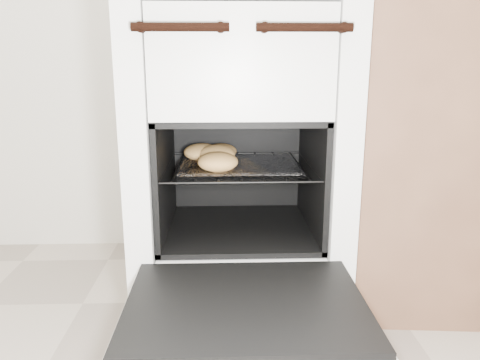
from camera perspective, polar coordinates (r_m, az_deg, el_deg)
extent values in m
cube|color=white|center=(1.53, -0.22, 3.81)|extent=(0.63, 0.67, 0.96)
cylinder|color=black|center=(1.16, -7.28, 18.01)|extent=(0.23, 0.02, 0.02)
cylinder|color=black|center=(1.17, 7.88, 17.95)|extent=(0.23, 0.02, 0.02)
cube|color=black|center=(1.11, 0.71, -15.05)|extent=(0.54, 0.42, 0.03)
cube|color=white|center=(1.12, 0.71, -15.90)|extent=(0.57, 0.44, 0.02)
cylinder|color=black|center=(1.47, -8.92, 1.65)|extent=(0.01, 0.44, 0.01)
cylinder|color=black|center=(1.48, 8.61, 1.78)|extent=(0.01, 0.44, 0.01)
cylinder|color=black|center=(1.26, 0.20, -0.33)|extent=(0.45, 0.01, 0.01)
cylinder|color=black|center=(1.67, -0.36, 3.29)|extent=(0.45, 0.01, 0.01)
cylinder|color=black|center=(1.47, -7.50, 1.66)|extent=(0.01, 0.42, 0.01)
cylinder|color=black|center=(1.46, -5.05, 1.69)|extent=(0.01, 0.42, 0.01)
cylinder|color=black|center=(1.46, -2.58, 1.71)|extent=(0.01, 0.42, 0.01)
cylinder|color=black|center=(1.46, -0.12, 1.73)|extent=(0.01, 0.42, 0.01)
cylinder|color=black|center=(1.46, 2.35, 1.75)|extent=(0.01, 0.42, 0.01)
cylinder|color=black|center=(1.47, 4.79, 1.76)|extent=(0.01, 0.42, 0.01)
cylinder|color=black|center=(1.48, 7.21, 1.77)|extent=(0.01, 0.42, 0.01)
cube|color=white|center=(1.44, -0.09, 1.80)|extent=(0.36, 0.31, 0.01)
ellipsoid|color=#E0AC59|center=(1.34, -2.72, 2.24)|extent=(0.16, 0.16, 0.06)
ellipsoid|color=#E0AC59|center=(1.50, -4.67, 3.44)|extent=(0.16, 0.16, 0.05)
ellipsoid|color=#E0AC59|center=(1.52, -2.37, 3.54)|extent=(0.13, 0.13, 0.05)
ellipsoid|color=#E0AC59|center=(1.46, -2.85, 3.25)|extent=(0.14, 0.14, 0.06)
ellipsoid|color=#E0AC59|center=(1.49, -4.61, 3.38)|extent=(0.13, 0.13, 0.05)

